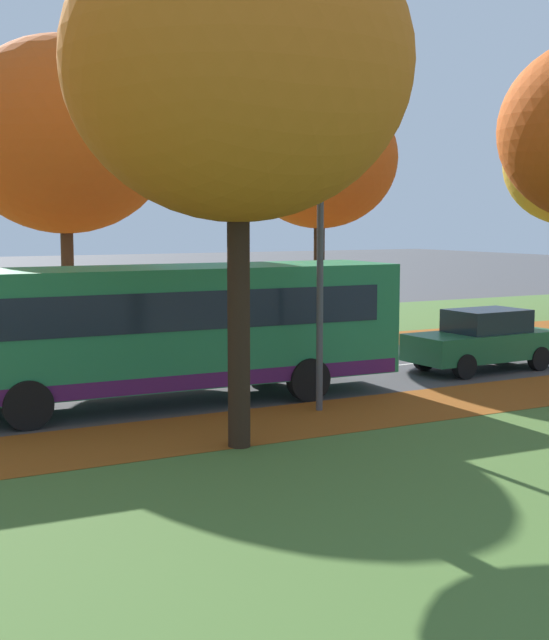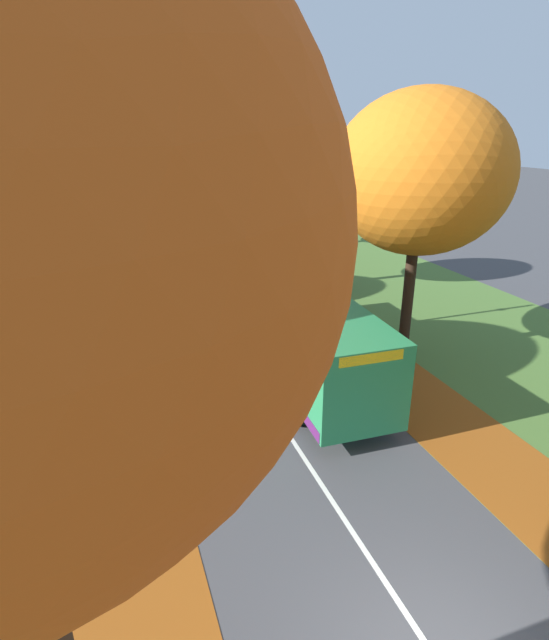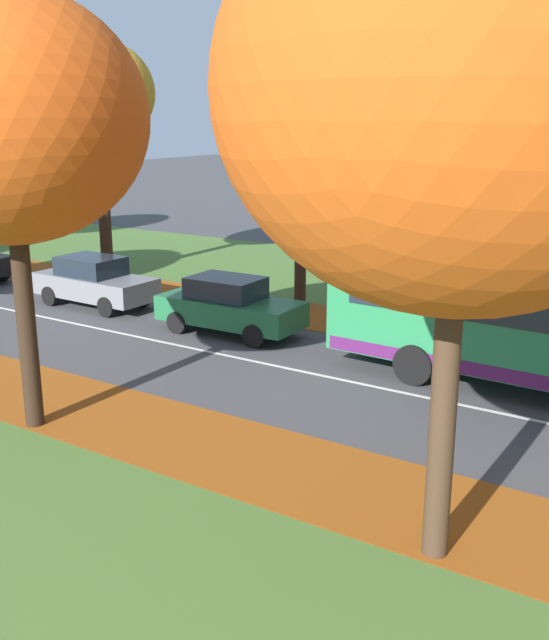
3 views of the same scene
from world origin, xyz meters
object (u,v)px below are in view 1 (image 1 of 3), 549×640
Objects in this scene: tree_left_mid at (320,159)px; tree_right_near at (238,64)px; bus at (166,326)px; tree_left_near at (64,136)px; car_green_lead at (483,340)px; streetlamp_right at (312,232)px.

tree_right_near is at bearing -36.77° from tree_left_mid.
tree_left_mid reaches higher than bus.
tree_left_mid is at bearing 90.17° from tree_left_near.
tree_left_near is 8.49m from tree_left_mid.
car_green_lead is (-0.02, 9.00, -0.89)m from bus.
bus is at bearing -127.23° from streetlamp_right.
tree_right_near reaches higher than tree_left_mid.
car_green_lead is (-4.16, 9.26, -5.78)m from tree_right_near.
tree_right_near is at bearing -3.64° from bus.
tree_left_near is 1.10× the size of tree_left_mid.
tree_left_mid is 11.30m from streetlamp_right.
streetlamp_right reaches higher than bus.
tree_left_near reaches higher than car_green_lead.
tree_left_mid is at bearing 143.23° from tree_right_near.
tree_left_near is at bearing -164.43° from streetlamp_right.
tree_left_mid is (-0.02, 8.48, -0.36)m from tree_left_near.
tree_right_near is 4.57m from streetlamp_right.
tree_left_near reaches higher than tree_left_mid.
tree_left_mid is 0.90× the size of tree_right_near.
tree_left_mid reaches higher than streetlamp_right.
tree_right_near is at bearing -51.56° from streetlamp_right.
streetlamp_right is at bearing 128.44° from tree_right_near.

